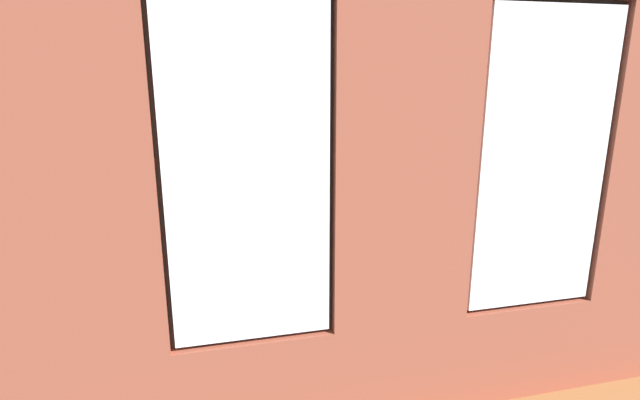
{
  "coord_description": "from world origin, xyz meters",
  "views": [
    {
      "loc": [
        1.24,
        5.18,
        2.36
      ],
      "look_at": [
        0.05,
        0.4,
        1.05
      ],
      "focal_mm": 28.0,
      "sensor_mm": 36.0,
      "label": 1
    }
  ],
  "objects_px": {
    "table_plant_small": "(307,245)",
    "potted_plant_corner_near_left": "(447,174)",
    "potted_plant_foreground_right": "(108,217)",
    "potted_plant_beside_window_right": "(141,313)",
    "media_console": "(48,288)",
    "potted_plant_near_tv": "(79,259)",
    "coffee_table": "(307,258)",
    "remote_black": "(341,245)",
    "potted_plant_by_left_couch": "(427,208)",
    "potted_plant_mid_room_small": "(397,231)",
    "couch_by_window": "(334,329)",
    "potted_plant_between_couches": "(487,264)",
    "cup_ceramic": "(320,253)",
    "couch_left": "(510,240)",
    "tv_flatscreen": "(40,229)"
  },
  "relations": [
    {
      "from": "media_console",
      "to": "potted_plant_beside_window_right",
      "type": "bearing_deg",
      "value": 121.89
    },
    {
      "from": "cup_ceramic",
      "to": "remote_black",
      "type": "bearing_deg",
      "value": -137.71
    },
    {
      "from": "table_plant_small",
      "to": "remote_black",
      "type": "height_order",
      "value": "table_plant_small"
    },
    {
      "from": "coffee_table",
      "to": "tv_flatscreen",
      "type": "distance_m",
      "value": 2.64
    },
    {
      "from": "potted_plant_foreground_right",
      "to": "potted_plant_near_tv",
      "type": "height_order",
      "value": "potted_plant_near_tv"
    },
    {
      "from": "table_plant_small",
      "to": "potted_plant_corner_near_left",
      "type": "distance_m",
      "value": 3.38
    },
    {
      "from": "remote_black",
      "to": "potted_plant_corner_near_left",
      "type": "relative_size",
      "value": 0.13
    },
    {
      "from": "remote_black",
      "to": "table_plant_small",
      "type": "bearing_deg",
      "value": 154.93
    },
    {
      "from": "remote_black",
      "to": "tv_flatscreen",
      "type": "xyz_separation_m",
      "value": [
        3.02,
        0.01,
        0.44
      ]
    },
    {
      "from": "media_console",
      "to": "potted_plant_mid_room_small",
      "type": "relative_size",
      "value": 2.16
    },
    {
      "from": "potted_plant_foreground_right",
      "to": "coffee_table",
      "type": "bearing_deg",
      "value": 139.42
    },
    {
      "from": "media_console",
      "to": "potted_plant_near_tv",
      "type": "height_order",
      "value": "potted_plant_near_tv"
    },
    {
      "from": "potted_plant_beside_window_right",
      "to": "potted_plant_corner_near_left",
      "type": "relative_size",
      "value": 0.9
    },
    {
      "from": "potted_plant_by_left_couch",
      "to": "potted_plant_beside_window_right",
      "type": "xyz_separation_m",
      "value": [
        3.69,
        3.12,
        0.35
      ]
    },
    {
      "from": "coffee_table",
      "to": "potted_plant_foreground_right",
      "type": "xyz_separation_m",
      "value": [
        2.29,
        -1.96,
        0.06
      ]
    },
    {
      "from": "couch_left",
      "to": "potted_plant_beside_window_right",
      "type": "distance_m",
      "value": 4.43
    },
    {
      "from": "couch_left",
      "to": "cup_ceramic",
      "type": "distance_m",
      "value": 2.46
    },
    {
      "from": "table_plant_small",
      "to": "potted_plant_between_couches",
      "type": "xyz_separation_m",
      "value": [
        -1.26,
        1.41,
        0.22
      ]
    },
    {
      "from": "cup_ceramic",
      "to": "potted_plant_foreground_right",
      "type": "xyz_separation_m",
      "value": [
        2.41,
        -2.09,
        -0.04
      ]
    },
    {
      "from": "remote_black",
      "to": "potted_plant_near_tv",
      "type": "height_order",
      "value": "potted_plant_near_tv"
    },
    {
      "from": "potted_plant_beside_window_right",
      "to": "potted_plant_near_tv",
      "type": "height_order",
      "value": "potted_plant_near_tv"
    },
    {
      "from": "potted_plant_between_couches",
      "to": "potted_plant_mid_room_small",
      "type": "height_order",
      "value": "potted_plant_between_couches"
    },
    {
      "from": "couch_left",
      "to": "table_plant_small",
      "type": "height_order",
      "value": "couch_left"
    },
    {
      "from": "coffee_table",
      "to": "potted_plant_corner_near_left",
      "type": "bearing_deg",
      "value": -143.32
    },
    {
      "from": "couch_by_window",
      "to": "potted_plant_between_couches",
      "type": "bearing_deg",
      "value": -177.9
    },
    {
      "from": "cup_ceramic",
      "to": "potted_plant_between_couches",
      "type": "relative_size",
      "value": 0.08
    },
    {
      "from": "potted_plant_beside_window_right",
      "to": "coffee_table",
      "type": "bearing_deg",
      "value": -134.34
    },
    {
      "from": "cup_ceramic",
      "to": "potted_plant_near_tv",
      "type": "bearing_deg",
      "value": 18.89
    },
    {
      "from": "remote_black",
      "to": "potted_plant_by_left_couch",
      "type": "bearing_deg",
      "value": -5.73
    },
    {
      "from": "potted_plant_mid_room_small",
      "to": "coffee_table",
      "type": "bearing_deg",
      "value": 27.69
    },
    {
      "from": "couch_left",
      "to": "potted_plant_beside_window_right",
      "type": "bearing_deg",
      "value": -69.3
    },
    {
      "from": "remote_black",
      "to": "potted_plant_near_tv",
      "type": "bearing_deg",
      "value": 157.82
    },
    {
      "from": "coffee_table",
      "to": "potted_plant_foreground_right",
      "type": "bearing_deg",
      "value": -40.58
    },
    {
      "from": "couch_by_window",
      "to": "table_plant_small",
      "type": "distance_m",
      "value": 1.47
    },
    {
      "from": "potted_plant_beside_window_right",
      "to": "potted_plant_near_tv",
      "type": "distance_m",
      "value": 0.88
    },
    {
      "from": "potted_plant_foreground_right",
      "to": "potted_plant_between_couches",
      "type": "xyz_separation_m",
      "value": [
        -3.55,
        3.37,
        0.31
      ]
    },
    {
      "from": "coffee_table",
      "to": "potted_plant_by_left_couch",
      "type": "bearing_deg",
      "value": -144.33
    },
    {
      "from": "potted_plant_near_tv",
      "to": "potted_plant_corner_near_left",
      "type": "height_order",
      "value": "potted_plant_near_tv"
    },
    {
      "from": "table_plant_small",
      "to": "coffee_table",
      "type": "bearing_deg",
      "value": 180.0
    },
    {
      "from": "couch_by_window",
      "to": "potted_plant_by_left_couch",
      "type": "bearing_deg",
      "value": -126.95
    },
    {
      "from": "potted_plant_near_tv",
      "to": "couch_by_window",
      "type": "bearing_deg",
      "value": 163.16
    },
    {
      "from": "potted_plant_foreground_right",
      "to": "potted_plant_beside_window_right",
      "type": "bearing_deg",
      "value": 102.15
    },
    {
      "from": "couch_left",
      "to": "potted_plant_near_tv",
      "type": "distance_m",
      "value": 4.74
    },
    {
      "from": "media_console",
      "to": "potted_plant_beside_window_right",
      "type": "xyz_separation_m",
      "value": [
        -1.06,
        1.71,
        0.46
      ]
    },
    {
      "from": "couch_by_window",
      "to": "tv_flatscreen",
      "type": "distance_m",
      "value": 3.01
    },
    {
      "from": "media_console",
      "to": "potted_plant_beside_window_right",
      "type": "height_order",
      "value": "potted_plant_beside_window_right"
    },
    {
      "from": "coffee_table",
      "to": "potted_plant_corner_near_left",
      "type": "xyz_separation_m",
      "value": [
        -2.7,
        -2.01,
        0.38
      ]
    },
    {
      "from": "remote_black",
      "to": "potted_plant_foreground_right",
      "type": "bearing_deg",
      "value": 101.75
    },
    {
      "from": "media_console",
      "to": "potted_plant_beside_window_right",
      "type": "distance_m",
      "value": 2.06
    },
    {
      "from": "potted_plant_corner_near_left",
      "to": "couch_by_window",
      "type": "bearing_deg",
      "value": 51.05
    }
  ]
}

